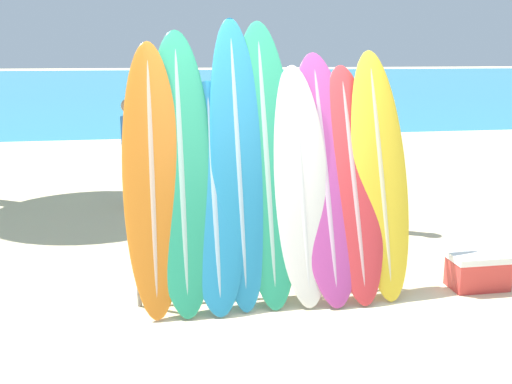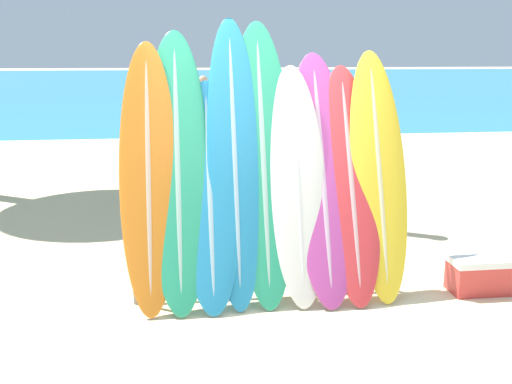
{
  "view_description": "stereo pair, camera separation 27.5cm",
  "coord_description": "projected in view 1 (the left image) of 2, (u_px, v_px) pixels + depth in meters",
  "views": [
    {
      "loc": [
        -1.19,
        -4.47,
        2.21
      ],
      "look_at": [
        -0.16,
        1.39,
        0.81
      ],
      "focal_mm": 42.0,
      "sensor_mm": 36.0,
      "label": 1
    },
    {
      "loc": [
        -0.92,
        -4.51,
        2.21
      ],
      "look_at": [
        -0.16,
        1.39,
        0.81
      ],
      "focal_mm": 42.0,
      "sensor_mm": 36.0,
      "label": 2
    }
  ],
  "objects": [
    {
      "name": "surfboard_slot_2",
      "position": [
        214.0,
        194.0,
        5.28
      ],
      "size": [
        0.53,
        0.97,
        1.96
      ],
      "color": "teal",
      "rests_on": "ground_plane"
    },
    {
      "name": "person_mid_beach",
      "position": [
        131.0,
        149.0,
        8.52
      ],
      "size": [
        0.24,
        0.27,
        1.57
      ],
      "rotation": [
        0.0,
        0.0,
        1.02
      ],
      "color": "#A87A5B",
      "rests_on": "ground_plane"
    },
    {
      "name": "surfboard_slot_8",
      "position": [
        380.0,
        172.0,
        5.54
      ],
      "size": [
        0.52,
        0.93,
        2.23
      ],
      "color": "yellow",
      "rests_on": "ground_plane"
    },
    {
      "name": "surfboard_slot_6",
      "position": [
        325.0,
        175.0,
        5.48
      ],
      "size": [
        0.58,
        1.1,
        2.22
      ],
      "color": "#B23D8E",
      "rests_on": "ground_plane"
    },
    {
      "name": "cooler_box",
      "position": [
        478.0,
        271.0,
        5.7
      ],
      "size": [
        0.55,
        0.33,
        0.34
      ],
      "color": "red",
      "rests_on": "ground_plane"
    },
    {
      "name": "surfboard_slot_7",
      "position": [
        353.0,
        181.0,
        5.5
      ],
      "size": [
        0.53,
        1.03,
        2.1
      ],
      "color": "red",
      "rests_on": "ground_plane"
    },
    {
      "name": "ground_plane",
      "position": [
        304.0,
        323.0,
        4.99
      ],
      "size": [
        160.0,
        160.0,
        0.0
      ],
      "primitive_type": "plane",
      "color": "beige"
    },
    {
      "name": "surfboard_rack",
      "position": [
        271.0,
        252.0,
        5.43
      ],
      "size": [
        2.42,
        0.04,
        0.79
      ],
      "color": "gray",
      "rests_on": "ground_plane"
    },
    {
      "name": "surfboard_slot_4",
      "position": [
        266.0,
        161.0,
        5.39
      ],
      "size": [
        0.56,
        1.03,
        2.5
      ],
      "color": "#289E70",
      "rests_on": "ground_plane"
    },
    {
      "name": "ocean_water",
      "position": [
        165.0,
        83.0,
        43.47
      ],
      "size": [
        120.0,
        60.0,
        0.01
      ],
      "color": "teal",
      "rests_on": "ground_plane"
    },
    {
      "name": "person_far_left",
      "position": [
        187.0,
        108.0,
        14.2
      ],
      "size": [
        0.22,
        0.28,
        1.65
      ],
      "rotation": [
        0.0,
        0.0,
        4.72
      ],
      "color": "tan",
      "rests_on": "ground_plane"
    },
    {
      "name": "person_near_water",
      "position": [
        362.0,
        157.0,
        7.49
      ],
      "size": [
        0.29,
        0.24,
        1.69
      ],
      "rotation": [
        0.0,
        0.0,
        5.88
      ],
      "color": "beige",
      "rests_on": "ground_plane"
    },
    {
      "name": "surfboard_slot_1",
      "position": [
        181.0,
        168.0,
        5.27
      ],
      "size": [
        0.57,
        1.15,
        2.42
      ],
      "color": "#289E70",
      "rests_on": "ground_plane"
    },
    {
      "name": "surfboard_slot_0",
      "position": [
        152.0,
        175.0,
        5.2
      ],
      "size": [
        0.51,
        1.04,
        2.32
      ],
      "color": "orange",
      "rests_on": "ground_plane"
    },
    {
      "name": "surfboard_slot_5",
      "position": [
        301.0,
        183.0,
        5.4
      ],
      "size": [
        0.52,
        0.91,
        2.1
      ],
      "color": "silver",
      "rests_on": "ground_plane"
    },
    {
      "name": "surfboard_slot_3",
      "position": [
        238.0,
        160.0,
        5.34
      ],
      "size": [
        0.49,
        1.05,
        2.53
      ],
      "color": "teal",
      "rests_on": "ground_plane"
    }
  ]
}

